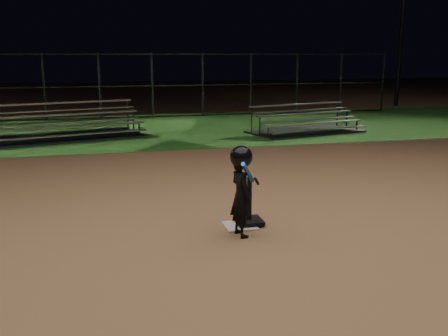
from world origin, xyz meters
TOP-DOWN VIEW (x-y plane):
  - ground at (0.00, 0.00)m, footprint 80.00×80.00m
  - grass_strip at (0.00, 10.00)m, footprint 60.00×8.00m
  - home_plate at (0.00, 0.00)m, footprint 0.45×0.45m
  - batting_tee at (0.15, 0.05)m, footprint 0.38×0.38m
  - child_batter at (-0.08, -0.35)m, footprint 0.45×0.61m
  - bleacher_left at (-2.93, 8.65)m, footprint 4.57×3.02m
  - bleacher_right at (4.38, 8.05)m, footprint 3.86×2.53m
  - backstop_fence at (0.00, 13.00)m, footprint 20.08×0.08m

SIDE VIEW (x-z plane):
  - ground at x=0.00m, z-range 0.00..0.00m
  - grass_strip at x=0.00m, z-range 0.00..0.01m
  - home_plate at x=0.00m, z-range 0.00..0.02m
  - batting_tee at x=0.15m, z-range -0.20..0.50m
  - bleacher_right at x=4.38m, z-range -0.26..0.61m
  - bleacher_left at x=-2.93m, z-range -0.30..0.73m
  - child_batter at x=-0.08m, z-range 0.04..1.30m
  - backstop_fence at x=0.00m, z-range 0.00..2.50m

